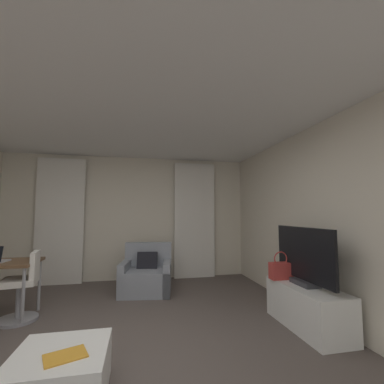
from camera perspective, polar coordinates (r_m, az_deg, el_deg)
The scene contains 13 objects.
ground_plane at distance 3.03m, azimuth -15.68°, elevation -31.87°, with size 12.00×12.00×0.00m, color #564C47.
wall_window at distance 5.72m, azimuth -13.37°, elevation -5.52°, with size 5.12×0.06×2.60m.
wall_right at distance 3.59m, azimuth 29.87°, elevation -5.54°, with size 0.06×6.12×2.60m.
ceiling at distance 2.96m, azimuth -14.46°, elevation 20.15°, with size 5.12×6.12×0.06m, color white.
curtain_left_panel at distance 5.79m, azimuth -27.20°, elevation -5.61°, with size 0.90×0.06×2.50m.
curtain_right_panel at distance 5.72m, azimuth 0.57°, elevation -6.15°, with size 0.90×0.06×2.50m.
armchair at distance 4.87m, azimuth -10.05°, elevation -17.86°, with size 0.96×0.88×0.84m.
desk_chair at distance 4.23m, azimuth -33.44°, elevation -17.59°, with size 0.48×0.48×0.88m.
coffee_table at distance 2.54m, azimuth -27.27°, elevation -32.60°, with size 0.67×0.67×0.37m.
magazine_open at distance 2.36m, azimuth -26.26°, elevation -29.79°, with size 0.33×0.29×0.01m.
tv_console at distance 3.71m, azimuth 24.16°, elevation -22.21°, with size 0.48×1.11×0.50m.
tv_flatscreen at distance 3.59m, azimuth 23.56°, elevation -13.11°, with size 0.20×1.09×0.71m.
handbag_primary at distance 3.83m, azimuth 19.11°, elevation -16.02°, with size 0.30×0.14×0.37m.
Camera 1 is at (0.15, -2.69, 1.39)m, focal length 24.07 mm.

